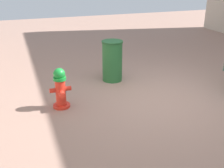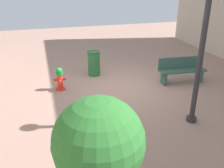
# 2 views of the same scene
# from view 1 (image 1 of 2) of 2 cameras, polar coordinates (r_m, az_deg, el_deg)

# --- Properties ---
(ground_plane) EXTENTS (23.40, 23.40, 0.00)m
(ground_plane) POSITION_cam_1_polar(r_m,az_deg,el_deg) (5.89, 9.60, -3.15)
(ground_plane) COLOR #9E7A6B
(fire_hydrant) EXTENTS (0.42, 0.40, 0.81)m
(fire_hydrant) POSITION_cam_1_polar(r_m,az_deg,el_deg) (5.42, -10.61, -0.87)
(fire_hydrant) COLOR red
(fire_hydrant) RESTS_ON ground_plane
(trash_bin) EXTENTS (0.50, 0.50, 0.98)m
(trash_bin) POSITION_cam_1_polar(r_m,az_deg,el_deg) (6.67, 0.05, 4.80)
(trash_bin) COLOR #266633
(trash_bin) RESTS_ON ground_plane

